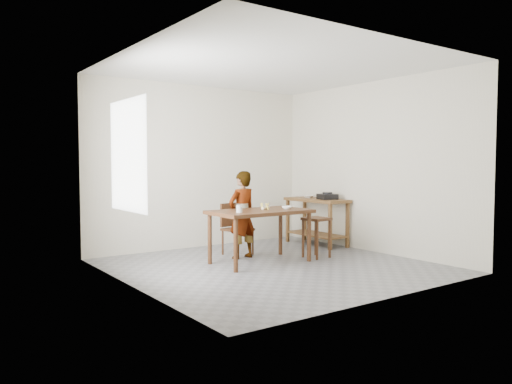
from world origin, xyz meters
TOP-DOWN VIEW (x-y plane):
  - floor at (0.00, 0.00)m, footprint 4.00×4.00m
  - ceiling at (0.00, 0.00)m, footprint 4.00×4.00m
  - wall_back at (0.00, 2.02)m, footprint 4.00×0.04m
  - wall_front at (0.00, -2.02)m, footprint 4.00×0.04m
  - wall_left at (-2.02, 0.00)m, footprint 0.04×4.00m
  - wall_right at (2.02, 0.00)m, footprint 0.04×4.00m
  - window_pane at (-1.97, 0.20)m, footprint 0.02×1.10m
  - dining_table at (0.00, 0.30)m, footprint 1.40×0.80m
  - prep_counter at (1.72, 1.00)m, footprint 0.50×1.20m
  - child at (-0.02, 0.73)m, footprint 0.51×0.36m
  - dining_chair at (0.08, 1.00)m, footprint 0.45×0.45m
  - stool at (0.91, 0.12)m, footprint 0.37×0.37m
  - glass_tumbler at (-0.43, 0.18)m, footprint 0.10×0.10m
  - small_bowl at (0.39, 0.18)m, footprint 0.15×0.15m
  - banana at (0.13, 0.34)m, footprint 0.21×0.18m
  - serving_bowl at (1.73, 1.22)m, footprint 0.24×0.24m
  - gas_burner at (1.74, 0.76)m, footprint 0.34×0.34m

SIDE VIEW (x-z plane):
  - floor at x=0.00m, z-range -0.04..0.00m
  - stool at x=0.91m, z-range 0.00..0.60m
  - dining_table at x=0.00m, z-range 0.00..0.75m
  - dining_chair at x=0.08m, z-range 0.00..0.79m
  - prep_counter at x=1.72m, z-range 0.00..0.80m
  - child at x=-0.02m, z-range 0.00..1.29m
  - small_bowl at x=0.39m, z-range 0.75..0.80m
  - banana at x=0.13m, z-range 0.75..0.81m
  - glass_tumbler at x=-0.43m, z-range 0.75..0.85m
  - serving_bowl at x=1.73m, z-range 0.80..0.85m
  - gas_burner at x=1.74m, z-range 0.80..0.89m
  - wall_back at x=0.00m, z-range 0.00..2.70m
  - wall_front at x=0.00m, z-range 0.00..2.70m
  - wall_left at x=-2.02m, z-range 0.00..2.70m
  - wall_right at x=2.02m, z-range 0.00..2.70m
  - window_pane at x=-1.97m, z-range 0.85..2.15m
  - ceiling at x=0.00m, z-range 2.70..2.74m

